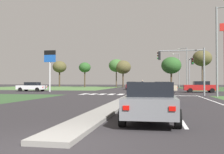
{
  "coord_description": "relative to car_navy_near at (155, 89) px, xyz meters",
  "views": [
    {
      "loc": [
        2.58,
        -5.51,
        1.52
      ],
      "look_at": [
        -4.1,
        31.54,
        2.24
      ],
      "focal_mm": 40.56,
      "sensor_mm": 36.0,
      "label": 1
    }
  ],
  "objects": [
    {
      "name": "treeline_third",
      "position": [
        -11.1,
        43.85,
        5.31
      ],
      "size": [
        4.23,
        4.23,
        7.9
      ],
      "color": "#423323",
      "rests_on": "ground"
    },
    {
      "name": "lane_dash_third",
      "position": [
        1.21,
        -4.7,
        -0.76
      ],
      "size": [
        0.14,
        2.0,
        0.01
      ],
      "primitive_type": "cube",
      "color": "silver",
      "rests_on": "ground"
    },
    {
      "name": "car_grey_seventh",
      "position": [
        0.03,
        -16.28,
        0.0
      ],
      "size": [
        2.04,
        4.26,
        1.51
      ],
      "color": "slate",
      "rests_on": "ground"
    },
    {
      "name": "fuel_price_totem",
      "position": [
        -15.98,
        10.32,
        3.88
      ],
      "size": [
        1.8,
        0.24,
        6.35
      ],
      "color": "silver",
      "rests_on": "ground"
    },
    {
      "name": "car_blue_fourth",
      "position": [
        -0.0,
        -8.28,
        -0.0
      ],
      "size": [
        1.97,
        4.51,
        1.5
      ],
      "color": "navy",
      "rests_on": "ground"
    },
    {
      "name": "street_lamp_third",
      "position": [
        6.04,
        27.61,
        4.01
      ],
      "size": [
        1.84,
        0.99,
        8.56
      ],
      "color": "gray",
      "rests_on": "ground"
    },
    {
      "name": "edge_line_right",
      "position": [
        4.56,
        -8.59,
        -0.76
      ],
      "size": [
        0.14,
        24.0,
        0.01
      ],
      "primitive_type": "cube",
      "color": "silver",
      "rests_on": "ground"
    },
    {
      "name": "car_maroon_eighth",
      "position": [
        -4.64,
        23.09,
        0.03
      ],
      "size": [
        2.07,
        4.54,
        1.56
      ],
      "rotation": [
        0.0,
        0.0,
        3.14
      ],
      "color": "maroon",
      "rests_on": "ground"
    },
    {
      "name": "car_black_sixth",
      "position": [
        -4.57,
        42.29,
        0.01
      ],
      "size": [
        2.09,
        4.23,
        1.52
      ],
      "rotation": [
        0.0,
        0.0,
        3.14
      ],
      "color": "black",
      "rests_on": "ground"
    },
    {
      "name": "car_red_second",
      "position": [
        6.3,
        11.65,
        0.05
      ],
      "size": [
        4.59,
        2.09,
        1.61
      ],
      "rotation": [
        0.0,
        0.0,
        1.57
      ],
      "color": "#A31919",
      "rests_on": "ground"
    },
    {
      "name": "treeline_near",
      "position": [
        -29.66,
        48.11,
        5.36
      ],
      "size": [
        4.25,
        4.25,
        7.99
      ],
      "color": "#423323",
      "rests_on": "ground"
    },
    {
      "name": "lane_dash_near",
      "position": [
        1.21,
        -16.7,
        -0.76
      ],
      "size": [
        0.14,
        2.0,
        0.01
      ],
      "primitive_type": "cube",
      "color": "silver",
      "rests_on": "ground"
    },
    {
      "name": "grass_verge_far_left",
      "position": [
        -27.79,
        33.91,
        -0.77
      ],
      "size": [
        35.0,
        35.0,
        0.01
      ],
      "primitive_type": "cube",
      "color": "#476B38",
      "rests_on": "ground"
    },
    {
      "name": "ground_plane",
      "position": [
        -2.29,
        9.41,
        -0.77
      ],
      "size": [
        200.0,
        200.0,
        0.0
      ],
      "primitive_type": "plane",
      "color": "#282628"
    },
    {
      "name": "treeline_fifth",
      "position": [
        4.07,
        46.05,
        5.31
      ],
      "size": [
        5.5,
        5.5,
        8.45
      ],
      "color": "#423323",
      "rests_on": "ground"
    },
    {
      "name": "street_lamp_second",
      "position": [
        6.43,
        0.74,
        4.36
      ],
      "size": [
        2.64,
        1.02,
        9.11
      ],
      "color": "gray",
      "rests_on": "ground"
    },
    {
      "name": "car_navy_near",
      "position": [
        0.0,
        0.0,
        0.0
      ],
      "size": [
        2.09,
        4.47,
        1.5
      ],
      "color": "#161E47",
      "rests_on": "ground"
    },
    {
      "name": "lane_dash_second",
      "position": [
        1.21,
        -10.7,
        -0.76
      ],
      "size": [
        0.14,
        2.0,
        0.01
      ],
      "primitive_type": "cube",
      "color": "silver",
      "rests_on": "ground"
    },
    {
      "name": "street_lamp_fourth",
      "position": [
        6.02,
        45.73,
        4.45
      ],
      "size": [
        2.15,
        1.27,
        9.33
      ],
      "color": "gray",
      "rests_on": "ground"
    },
    {
      "name": "traffic_signal_far_right",
      "position": [
        5.31,
        14.49,
        2.88
      ],
      "size": [
        0.32,
        4.18,
        5.31
      ],
      "color": "gray",
      "rests_on": "ground"
    },
    {
      "name": "traffic_signal_near_right",
      "position": [
        3.36,
        2.81,
        2.89
      ],
      "size": [
        5.16,
        0.32,
        5.25
      ],
      "color": "gray",
      "rests_on": "ground"
    },
    {
      "name": "crosswalk_bar_third",
      "position": [
        -6.39,
        4.21,
        -0.76
      ],
      "size": [
        0.7,
        2.8,
        0.01
      ],
      "primitive_type": "cube",
      "color": "silver",
      "rests_on": "ground"
    },
    {
      "name": "pedestrian_at_median",
      "position": [
        -2.49,
        21.69,
        0.39
      ],
      "size": [
        0.34,
        0.34,
        1.68
      ],
      "rotation": [
        0.0,
        0.0,
        4.49
      ],
      "color": "#4C4C4C",
      "rests_on": "median_island_far"
    },
    {
      "name": "car_white_fifth",
      "position": [
        -19.58,
        11.51,
        -0.01
      ],
      "size": [
        4.56,
        2.06,
        1.47
      ],
      "rotation": [
        0.0,
        0.0,
        1.57
      ],
      "color": "silver",
      "rests_on": "ground"
    },
    {
      "name": "treeline_fourth",
      "position": [
        -9.11,
        43.24,
        4.8
      ],
      "size": [
        4.37,
        4.37,
        7.45
      ],
      "color": "#423323",
      "rests_on": "ground"
    },
    {
      "name": "crosswalk_bar_fifth",
      "position": [
        -4.09,
        4.21,
        -0.76
      ],
      "size": [
        0.7,
        2.8,
        0.01
      ],
      "primitive_type": "cube",
      "color": "silver",
      "rests_on": "ground"
    },
    {
      "name": "median_island_near",
      "position": [
        -2.29,
        -9.59,
        -0.7
      ],
      "size": [
        1.2,
        22.0,
        0.14
      ],
      "primitive_type": "cube",
      "color": "gray",
      "rests_on": "ground"
    },
    {
      "name": "crosswalk_bar_second",
      "position": [
        -7.54,
        4.21,
        -0.76
      ],
      "size": [
        0.7,
        2.8,
        0.01
      ],
      "primitive_type": "cube",
      "color": "silver",
      "rests_on": "ground"
    },
    {
      "name": "lane_dash_fourth",
      "position": [
        1.21,
        1.3,
        -0.76
      ],
      "size": [
        0.14,
        2.0,
        0.01
      ],
      "primitive_type": "cube",
      "color": "silver",
      "rests_on": "ground"
    },
    {
      "name": "crosswalk_bar_sixth",
      "position": [
        -2.94,
        4.21,
        -0.76
      ],
      "size": [
        0.7,
        2.8,
        0.01
      ],
      "primitive_type": "cube",
      "color": "silver",
      "rests_on": "ground"
    },
    {
      "name": "treeline_sixth",
      "position": [
        12.45,
        46.88,
        7.26
      ],
      "size": [
        5.21,
        5.21,
        10.27
      ],
      "color": "#423323",
      "rests_on": "ground"
    },
    {
      "name": "fastfood_pole_sign",
      "position": [
        14.16,
        30.23,
        9.14
      ],
      "size": [
        1.8,
        0.4,
        13.84
      ],
      "color": "red",
      "rests_on": "ground"
    },
    {
      "name": "stop_bar_near",
      "position": [
        1.51,
        2.41,
        -0.76
      ],
      "size": [
        6.4,
        0.5,
        0.01
      ],
      "primitive_type": "cube",
      "color": "silver",
      "rests_on": "ground"
    },
    {
      "name": "crosswalk_bar_fourth",
      "position": [
        -5.24,
        4.21,
        -0.76
      ],
      "size": [
        0.7,
        2.8,
        0.01
      ],
      "primitive_type": "cube",
      "color": "silver",
      "rests_on": "ground"
    },
    {
      "name": "treeline_second",
      "position": [
        -19.79,
        42.19,
        4.74
      ],
      "size": [
        3.31,
        3.31,
        6.97
      ],
      "color": "#423323",
      "rests_on": "ground"
    },
    {
      "name": "crosswalk_bar_near",
      "position": [
        -8.69,
        4.21,
        -0.76
      ],
      "size": [
        0.7,
        2.8,
        0.01
      ],
      "primitive_type": "cube",
      "color": "silver",
      "rests_on": "ground"
    },
    {
      "name": "car_beige_third",
      "position": [
        0.78,
        10.11,
        0.02
      ],
      "size": [
        4.42,
        2.05,
        1.54
      ],
      "rotation": [
        0.0,
        0.0,
        1.57
      ],
      "color": "#BCAD8E",
      "rests_on": "ground"
    },
    {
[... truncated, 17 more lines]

